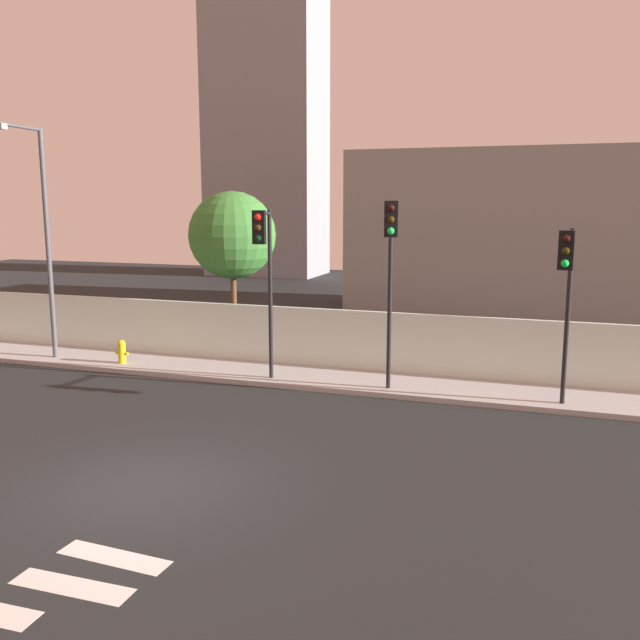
# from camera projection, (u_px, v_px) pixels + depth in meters

# --- Properties ---
(ground_plane) EXTENTS (80.00, 80.00, 0.00)m
(ground_plane) POSITION_uv_depth(u_px,v_px,m) (145.00, 486.00, 12.69)
(ground_plane) COLOR black
(sidewalk) EXTENTS (36.00, 2.40, 0.15)m
(sidewalk) POSITION_uv_depth(u_px,v_px,m) (298.00, 376.00, 20.33)
(sidewalk) COLOR #A8A8A8
(sidewalk) RESTS_ON ground
(perimeter_wall) EXTENTS (36.00, 0.18, 1.80)m
(perimeter_wall) POSITION_uv_depth(u_px,v_px,m) (312.00, 336.00, 21.36)
(perimeter_wall) COLOR silver
(perimeter_wall) RESTS_ON sidewalk
(crosswalk_marking) EXTENTS (3.25, 3.93, 0.01)m
(crosswalk_marking) POSITION_uv_depth(u_px,v_px,m) (1.00, 615.00, 8.70)
(crosswalk_marking) COLOR silver
(crosswalk_marking) RESTS_ON ground
(traffic_light_left) EXTENTS (0.49, 1.37, 5.11)m
(traffic_light_left) POSITION_uv_depth(u_px,v_px,m) (390.00, 256.00, 17.57)
(traffic_light_left) COLOR black
(traffic_light_left) RESTS_ON sidewalk
(traffic_light_center) EXTENTS (0.40, 1.65, 4.45)m
(traffic_light_center) POSITION_uv_depth(u_px,v_px,m) (567.00, 279.00, 16.11)
(traffic_light_center) COLOR black
(traffic_light_center) RESTS_ON sidewalk
(traffic_light_right) EXTENTS (0.38, 1.31, 4.86)m
(traffic_light_right) POSITION_uv_depth(u_px,v_px,m) (264.00, 259.00, 18.74)
(traffic_light_right) COLOR black
(traffic_light_right) RESTS_ON sidewalk
(street_lamp_curbside) EXTENTS (0.62, 2.23, 7.36)m
(street_lamp_curbside) POSITION_uv_depth(u_px,v_px,m) (41.00, 225.00, 21.52)
(street_lamp_curbside) COLOR #4C4C51
(street_lamp_curbside) RESTS_ON sidewalk
(fire_hydrant) EXTENTS (0.44, 0.26, 0.76)m
(fire_hydrant) POSITION_uv_depth(u_px,v_px,m) (122.00, 351.00, 21.61)
(fire_hydrant) COLOR gold
(fire_hydrant) RESTS_ON sidewalk
(roadside_tree_leftmost) EXTENTS (2.99, 2.99, 5.60)m
(roadside_tree_leftmost) POSITION_uv_depth(u_px,v_px,m) (232.00, 236.00, 23.17)
(roadside_tree_leftmost) COLOR brown
(roadside_tree_leftmost) RESTS_ON ground
(low_building_distant) EXTENTS (15.26, 6.00, 7.60)m
(low_building_distant) POSITION_uv_depth(u_px,v_px,m) (514.00, 232.00, 32.29)
(low_building_distant) COLOR gray
(low_building_distant) RESTS_ON ground
(tower_on_skyline) EXTENTS (7.87, 5.00, 23.54)m
(tower_on_skyline) POSITION_uv_depth(u_px,v_px,m) (266.00, 108.00, 47.72)
(tower_on_skyline) COLOR gray
(tower_on_skyline) RESTS_ON ground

